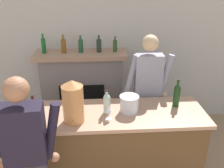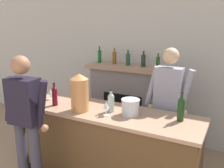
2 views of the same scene
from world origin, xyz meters
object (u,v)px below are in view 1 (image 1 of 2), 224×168
fireplace_stone (83,91)px  wine_bottle_riesling_slim (107,103)px  wine_glass_front_right (18,106)px  ice_bucket_steel (129,104)px  person_customer (28,158)px  person_bartender (147,92)px  wine_bottle_burgundy_dark (34,110)px  copper_dispenser (73,101)px  wine_bottle_chardonnay_pale (177,94)px  wine_glass_near_bucket (108,109)px

fireplace_stone → wine_bottle_riesling_slim: bearing=-74.9°
fireplace_stone → wine_glass_front_right: (-0.67, -1.27, 0.42)m
ice_bucket_steel → wine_glass_front_right: (-1.28, 0.01, 0.01)m
person_customer → person_bartender: bearing=43.4°
fireplace_stone → wine_bottle_burgundy_dark: (-0.44, -1.44, 0.45)m
person_customer → wine_bottle_burgundy_dark: 0.60m
person_customer → copper_dispenser: size_ratio=3.63×
copper_dispenser → wine_bottle_chardonnay_pale: copper_dispenser is taller
wine_bottle_chardonnay_pale → wine_glass_front_right: (-1.87, -0.08, -0.04)m
wine_bottle_riesling_slim → wine_glass_near_bucket: wine_bottle_riesling_slim is taller
fireplace_stone → wine_bottle_chardonnay_pale: (1.20, -1.19, 0.47)m
wine_bottle_burgundy_dark → wine_glass_near_bucket: (0.80, -0.00, -0.01)m
ice_bucket_steel → wine_bottle_chardonnay_pale: (0.59, 0.09, 0.06)m
wine_bottle_burgundy_dark → wine_glass_front_right: wine_bottle_burgundy_dark is taller
wine_glass_front_right → wine_bottle_riesling_slim: bearing=-1.6°
person_customer → wine_glass_front_right: bearing=110.2°
copper_dispenser → wine_bottle_chardonnay_pale: bearing=12.2°
ice_bucket_steel → person_bartender: bearing=58.2°
person_customer → wine_bottle_riesling_slim: person_customer is taller
person_customer → wine_glass_near_bucket: (0.75, 0.57, 0.16)m
wine_glass_front_right → person_customer: bearing=-69.8°
fireplace_stone → wine_glass_near_bucket: fireplace_stone is taller
wine_bottle_riesling_slim → wine_glass_front_right: size_ratio=1.79×
copper_dispenser → wine_glass_front_right: copper_dispenser is taller
wine_glass_front_right → wine_glass_near_bucket: bearing=-9.5°
wine_bottle_chardonnay_pale → wine_glass_front_right: 1.87m
fireplace_stone → wine_bottle_burgundy_dark: bearing=-107.1°
wine_bottle_riesling_slim → wine_glass_near_bucket: size_ratio=1.55×
ice_bucket_steel → wine_bottle_burgundy_dark: wine_bottle_burgundy_dark is taller
wine_bottle_riesling_slim → wine_glass_front_right: bearing=178.4°
fireplace_stone → ice_bucket_steel: bearing=-64.4°
copper_dispenser → ice_bucket_steel: size_ratio=2.12×
copper_dispenser → ice_bucket_steel: bearing=15.1°
person_bartender → wine_bottle_chardonnay_pale: size_ratio=5.11×
fireplace_stone → person_customer: bearing=-101.1°
wine_glass_near_bucket → wine_glass_front_right: 1.04m
person_bartender → ice_bucket_steel: (-0.33, -0.53, 0.11)m
wine_glass_near_bucket → wine_bottle_riesling_slim: bearing=93.8°
fireplace_stone → copper_dispenser: fireplace_stone is taller
wine_bottle_chardonnay_pale → wine_glass_near_bucket: (-0.84, -0.25, -0.03)m
ice_bucket_steel → wine_glass_near_bucket: ice_bucket_steel is taller
person_customer → wine_bottle_riesling_slim: size_ratio=6.13×
person_bartender → ice_bucket_steel: size_ratio=7.83×
person_customer → person_bartender: (1.33, 1.26, 0.02)m
fireplace_stone → wine_bottle_burgundy_dark: fireplace_stone is taller
fireplace_stone → person_bartender: (0.94, -0.75, 0.30)m
person_customer → wine_glass_front_right: person_customer is taller
fireplace_stone → wine_bottle_riesling_slim: fireplace_stone is taller
wine_bottle_riesling_slim → wine_glass_near_bucket: bearing=-86.2°
person_customer → wine_bottle_burgundy_dark: (-0.05, 0.57, 0.17)m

